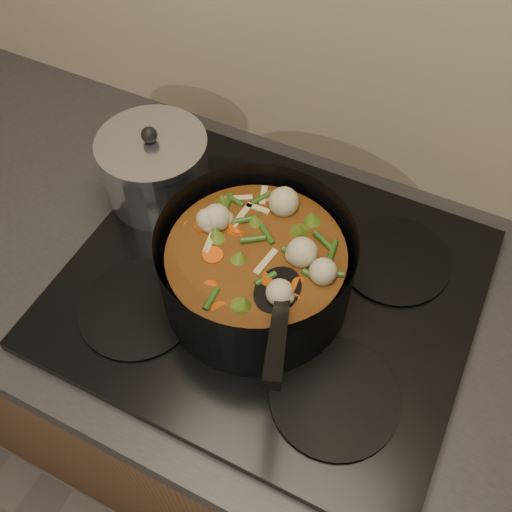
% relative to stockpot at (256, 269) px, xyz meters
% --- Properties ---
extents(counter, '(2.64, 0.64, 0.91)m').
position_rel_stockpot_xyz_m(counter, '(0.01, 0.03, -0.54)').
color(counter, brown).
rests_on(counter, ground).
extents(stovetop, '(0.62, 0.54, 0.03)m').
position_rel_stockpot_xyz_m(stovetop, '(0.01, 0.03, -0.07)').
color(stovetop, black).
rests_on(stovetop, counter).
extents(stockpot, '(0.32, 0.37, 0.21)m').
position_rel_stockpot_xyz_m(stockpot, '(0.00, 0.00, 0.00)').
color(stockpot, black).
rests_on(stockpot, stovetop).
extents(saucepan, '(0.18, 0.18, 0.15)m').
position_rel_stockpot_xyz_m(saucepan, '(-0.24, 0.11, -0.00)').
color(saucepan, silver).
rests_on(saucepan, stovetop).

